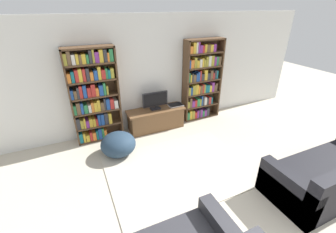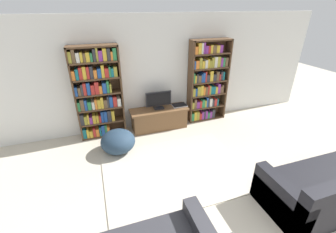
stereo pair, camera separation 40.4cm
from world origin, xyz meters
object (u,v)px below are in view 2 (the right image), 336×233
bookshelf_right (206,82)px  beanbag_ottoman (118,141)px  television (159,100)px  tv_stand (159,118)px  laptop (179,105)px  bookshelf_left (97,92)px  couch_right_sofa (332,187)px

bookshelf_right → beanbag_ottoman: (-2.37, -0.81, -0.78)m
television → tv_stand: bearing=-90.0°
bookshelf_right → tv_stand: 1.50m
television → laptop: 0.57m
bookshelf_left → television: 1.39m
bookshelf_left → laptop: 1.95m
bookshelf_right → television: size_ratio=3.31×
bookshelf_right → laptop: size_ratio=5.72×
television → beanbag_ottoman: bearing=-146.9°
tv_stand → laptop: (0.53, 0.02, 0.26)m
television → beanbag_ottoman: 1.39m
tv_stand → television: bearing=90.0°
bookshelf_left → bookshelf_right: 2.63m
television → couch_right_sofa: television is taller
tv_stand → beanbag_ottoman: 1.29m
bookshelf_right → laptop: 0.91m
bookshelf_left → television: bookshelf_left is taller
television → beanbag_ottoman: (-1.09, -0.71, -0.49)m
bookshelf_left → beanbag_ottoman: 1.17m
bookshelf_right → couch_right_sofa: 3.32m
couch_right_sofa → beanbag_ottoman: 3.75m
couch_right_sofa → tv_stand: bearing=120.3°
laptop → television: bearing=-179.6°
tv_stand → television: 0.47m
couch_right_sofa → beanbag_ottoman: bearing=140.4°
bookshelf_right → tv_stand: (-1.29, -0.12, -0.76)m
bookshelf_right → beanbag_ottoman: size_ratio=2.92×
bookshelf_left → bookshelf_right: (2.63, 0.00, -0.03)m
television → bookshelf_right: bearing=4.3°
tv_stand → beanbag_ottoman: tv_stand is taller
beanbag_ottoman → couch_right_sofa: bearing=-39.6°
tv_stand → laptop: 0.59m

